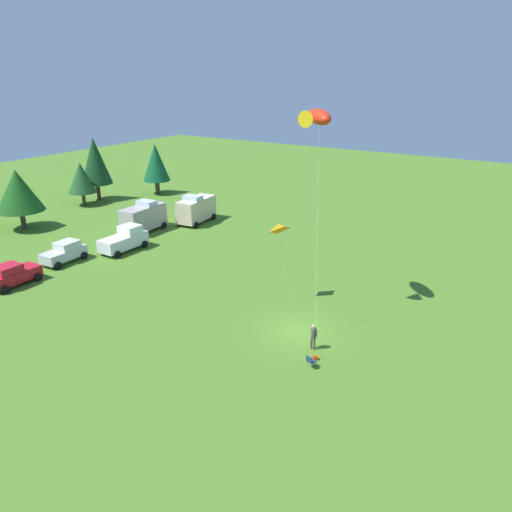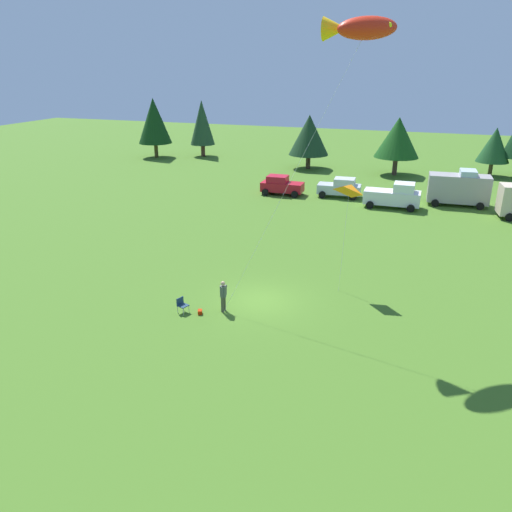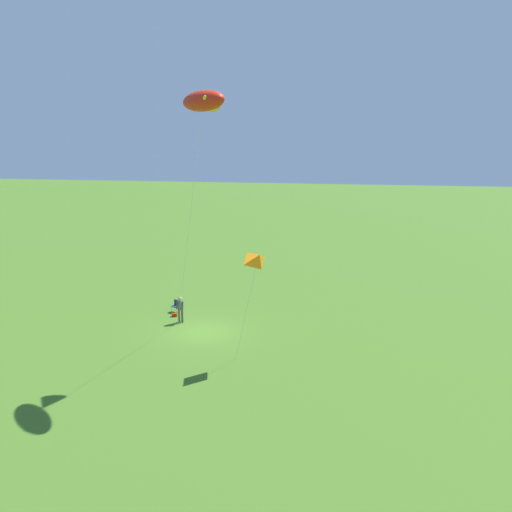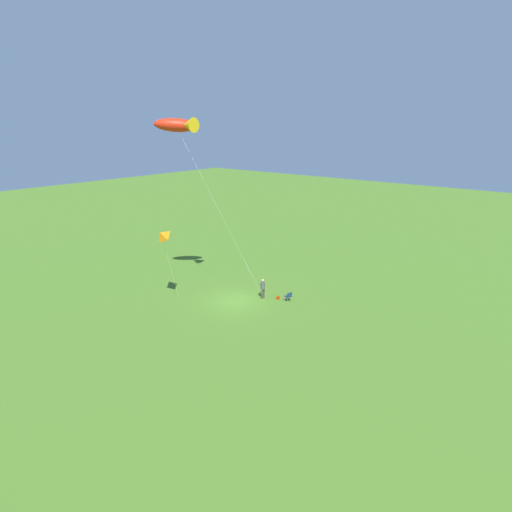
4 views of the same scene
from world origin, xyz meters
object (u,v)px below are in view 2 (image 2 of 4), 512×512
object	(u,v)px
backpack_on_grass	(200,312)
truck_white_pickup	(394,196)
kite_delta_orange	(351,189)
folding_chair	(182,304)
kite_large_fish	(360,28)
car_red_sedan	(281,185)
person_kite_flyer	(223,294)
car_silver_compact	(340,187)
van_motorhome_grey	(459,188)

from	to	relation	value
backpack_on_grass	truck_white_pickup	xyz separation A→B (m)	(7.92, 24.95, 0.99)
backpack_on_grass	kite_delta_orange	world-z (taller)	kite_delta_orange
folding_chair	kite_large_fish	distance (m)	16.05
truck_white_pickup	kite_large_fish	world-z (taller)	kite_large_fish
truck_white_pickup	car_red_sedan	bearing A→B (deg)	173.35
person_kite_flyer	car_red_sedan	world-z (taller)	car_red_sedan
folding_chair	backpack_on_grass	world-z (taller)	folding_chair
person_kite_flyer	kite_delta_orange	bearing A→B (deg)	56.22
car_red_sedan	kite_delta_orange	distance (m)	22.55
backpack_on_grass	kite_delta_orange	size ratio (longest dim) A/B	0.05
backpack_on_grass	car_silver_compact	size ratio (longest dim) A/B	0.07
folding_chair	kite_large_fish	bearing A→B (deg)	46.37
folding_chair	car_silver_compact	size ratio (longest dim) A/B	0.19
folding_chair	kite_large_fish	size ratio (longest dim) A/B	0.06
folding_chair	kite_delta_orange	distance (m)	11.42
folding_chair	car_red_sedan	xyz separation A→B (m)	(-2.27, 26.48, 0.46)
backpack_on_grass	car_silver_compact	distance (m)	27.41
backpack_on_grass	car_red_sedan	size ratio (longest dim) A/B	0.08
car_red_sedan	kite_large_fish	size ratio (longest dim) A/B	0.29
truck_white_pickup	van_motorhome_grey	bearing A→B (deg)	27.38
truck_white_pickup	kite_delta_orange	size ratio (longest dim) A/B	0.80
person_kite_flyer	kite_delta_orange	size ratio (longest dim) A/B	0.28
kite_large_fish	kite_delta_orange	size ratio (longest dim) A/B	2.32
car_red_sedan	truck_white_pickup	xyz separation A→B (m)	(11.17, -1.39, 0.15)
person_kite_flyer	van_motorhome_grey	size ratio (longest dim) A/B	0.32
person_kite_flyer	van_motorhome_grey	xyz separation A→B (m)	(12.44, 27.07, 0.62)
car_silver_compact	van_motorhome_grey	size ratio (longest dim) A/B	0.78
person_kite_flyer	kite_large_fish	size ratio (longest dim) A/B	0.12
backpack_on_grass	van_motorhome_grey	size ratio (longest dim) A/B	0.06
person_kite_flyer	car_silver_compact	size ratio (longest dim) A/B	0.41
folding_chair	backpack_on_grass	distance (m)	1.06
car_red_sedan	kite_large_fish	bearing A→B (deg)	112.75
backpack_on_grass	car_red_sedan	world-z (taller)	car_red_sedan
kite_delta_orange	folding_chair	bearing A→B (deg)	-138.10
person_kite_flyer	folding_chair	distance (m)	2.27
car_red_sedan	kite_large_fish	xyz separation A→B (m)	(10.08, -22.46, 12.97)
car_silver_compact	kite_delta_orange	world-z (taller)	kite_delta_orange
kite_large_fish	person_kite_flyer	bearing A→B (deg)	-151.19
car_silver_compact	truck_white_pickup	xyz separation A→B (m)	(5.34, -2.33, 0.15)
backpack_on_grass	kite_large_fish	size ratio (longest dim) A/B	0.02
person_kite_flyer	backpack_on_grass	xyz separation A→B (m)	(-1.06, -0.71, -0.91)
kite_large_fish	kite_delta_orange	xyz separation A→B (m)	(-0.27, 2.74, -8.14)
van_motorhome_grey	kite_delta_orange	size ratio (longest dim) A/B	0.87
backpack_on_grass	car_red_sedan	bearing A→B (deg)	97.03
car_red_sedan	kite_delta_orange	bearing A→B (deg)	115.01
car_silver_compact	van_motorhome_grey	xyz separation A→B (m)	(10.91, 0.50, 0.69)
folding_chair	backpack_on_grass	xyz separation A→B (m)	(0.98, 0.14, -0.38)
car_silver_compact	van_motorhome_grey	distance (m)	10.95
person_kite_flyer	car_silver_compact	distance (m)	26.61
kite_large_fish	kite_delta_orange	world-z (taller)	kite_large_fish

